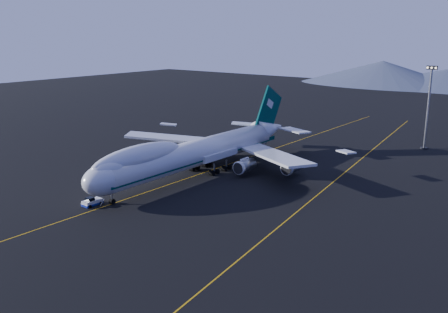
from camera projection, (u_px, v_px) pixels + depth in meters
The scene contains 6 objects.
ground at pixel (196, 175), 122.84m from camera, with size 500.00×500.00×0.00m, color black.
taxiway_line_main at pixel (196, 175), 122.84m from camera, with size 0.25×220.00×0.01m, color #CA930B.
taxiway_line_side at pixel (326, 188), 112.71m from camera, with size 0.25×200.00×0.01m, color #CA930B.
boeing_747 at pixel (196, 152), 121.44m from camera, with size 59.62×72.43×19.37m.
pushback_tug at pixel (92, 203), 101.61m from camera, with size 2.38×4.11×1.79m.
floodlight_mast at pixel (428, 107), 147.35m from camera, with size 3.05×2.29×24.72m.
Camera 1 is at (77.58, -89.12, 34.60)m, focal length 40.00 mm.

